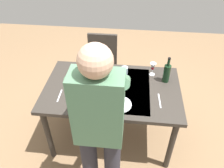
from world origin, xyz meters
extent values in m
plane|color=#846647|center=(0.00, 0.00, 0.00)|extent=(6.00, 6.00, 0.00)
cube|color=#332D28|center=(0.00, 0.00, 0.76)|extent=(1.42, 0.87, 0.04)
cube|color=#B2B7C1|center=(0.00, 0.00, 0.78)|extent=(0.78, 0.74, 0.00)
cylinder|color=#332D28|center=(-0.64, -0.36, 0.37)|extent=(0.06, 0.06, 0.74)
cylinder|color=#332D28|center=(0.64, -0.36, 0.37)|extent=(0.06, 0.06, 0.74)
cylinder|color=#332D28|center=(-0.64, 0.36, 0.37)|extent=(0.06, 0.06, 0.74)
cylinder|color=#332D28|center=(0.64, 0.36, 0.37)|extent=(0.06, 0.06, 0.74)
cube|color=black|center=(0.23, -0.73, 0.45)|extent=(0.40, 0.40, 0.04)
cube|color=#332D28|center=(0.23, -0.91, 0.70)|extent=(0.40, 0.04, 0.45)
cylinder|color=#332D28|center=(0.06, -0.90, 0.23)|extent=(0.04, 0.04, 0.43)
cylinder|color=#332D28|center=(0.40, -0.90, 0.23)|extent=(0.04, 0.04, 0.43)
cylinder|color=#332D28|center=(0.06, -0.56, 0.23)|extent=(0.04, 0.04, 0.43)
cylinder|color=#332D28|center=(0.40, -0.56, 0.23)|extent=(0.04, 0.04, 0.43)
cylinder|color=#2D2D38|center=(0.12, 0.71, 0.44)|extent=(0.14, 0.14, 0.88)
cylinder|color=#2D2D38|center=(-0.08, 0.71, 0.44)|extent=(0.14, 0.14, 0.88)
cube|color=#4C7556|center=(0.02, 0.71, 1.18)|extent=(0.36, 0.20, 0.60)
sphere|color=tan|center=(0.02, 0.71, 1.58)|extent=(0.22, 0.22, 0.22)
cylinder|color=#4C7556|center=(0.19, 0.48, 1.25)|extent=(0.08, 0.52, 0.40)
cylinder|color=#4C7556|center=(-0.15, 0.48, 1.25)|extent=(0.08, 0.52, 0.40)
cylinder|color=black|center=(-0.56, -0.17, 0.88)|extent=(0.07, 0.07, 0.20)
cylinder|color=black|center=(-0.56, -0.17, 1.02)|extent=(0.03, 0.03, 0.08)
cylinder|color=black|center=(-0.56, -0.17, 1.07)|extent=(0.03, 0.03, 0.02)
cylinder|color=white|center=(-0.42, -0.28, 0.78)|extent=(0.06, 0.06, 0.01)
cylinder|color=white|center=(-0.42, -0.28, 0.82)|extent=(0.01, 0.01, 0.07)
cone|color=white|center=(-0.42, -0.28, 0.89)|extent=(0.07, 0.07, 0.07)
cylinder|color=maroon|center=(-0.42, -0.28, 0.87)|extent=(0.03, 0.03, 0.03)
cylinder|color=white|center=(-0.04, 0.01, 0.78)|extent=(0.06, 0.06, 0.01)
cylinder|color=white|center=(-0.04, 0.01, 0.82)|extent=(0.01, 0.01, 0.07)
cone|color=white|center=(-0.04, 0.01, 0.89)|extent=(0.07, 0.07, 0.07)
cylinder|color=beige|center=(-0.04, 0.01, 0.87)|extent=(0.03, 0.03, 0.03)
cylinder|color=silver|center=(0.25, -0.26, 0.82)|extent=(0.07, 0.07, 0.09)
cylinder|color=silver|center=(0.38, -0.25, 0.83)|extent=(0.07, 0.07, 0.11)
cylinder|color=silver|center=(-0.11, -0.26, 0.82)|extent=(0.07, 0.07, 0.09)
cylinder|color=silver|center=(0.22, 0.13, 0.81)|extent=(0.30, 0.30, 0.05)
cylinder|color=#C6562D|center=(0.22, 0.13, 0.83)|extent=(0.22, 0.22, 0.03)
cylinder|color=silver|center=(-0.10, 0.25, 0.78)|extent=(0.23, 0.23, 0.01)
cube|color=silver|center=(-0.48, 0.15, 0.78)|extent=(0.03, 0.20, 0.00)
cube|color=silver|center=(0.51, 0.18, 0.78)|extent=(0.02, 0.18, 0.00)
camera|label=1|loc=(-0.19, 1.80, 2.31)|focal=36.29mm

